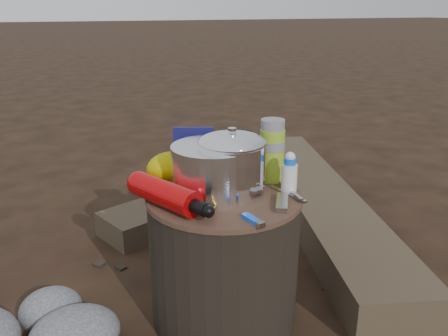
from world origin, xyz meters
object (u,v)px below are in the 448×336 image
object	(u,v)px
stump	(224,257)
log_main	(318,202)
camping_pot	(232,164)
fuel_bottle	(165,194)
thermos	(272,151)
travel_mug	(239,153)

from	to	relation	value
stump	log_main	world-z (taller)	stump
camping_pot	fuel_bottle	distance (m)	0.20
camping_pot	thermos	distance (m)	0.17
camping_pot	thermos	world-z (taller)	thermos
travel_mug	stump	bearing A→B (deg)	-126.13
log_main	fuel_bottle	world-z (taller)	fuel_bottle
stump	thermos	bearing A→B (deg)	17.73
stump	travel_mug	world-z (taller)	travel_mug
fuel_bottle	camping_pot	bearing A→B (deg)	-23.76
camping_pot	travel_mug	bearing A→B (deg)	60.64
fuel_bottle	thermos	world-z (taller)	thermos
travel_mug	fuel_bottle	bearing A→B (deg)	-149.54
log_main	travel_mug	bearing A→B (deg)	-131.67
log_main	camping_pot	distance (m)	0.91
thermos	travel_mug	size ratio (longest dim) A/B	1.42
fuel_bottle	thermos	xyz separation A→B (m)	(0.35, 0.07, 0.06)
fuel_bottle	thermos	distance (m)	0.36
fuel_bottle	stump	bearing A→B (deg)	-19.96
camping_pot	fuel_bottle	xyz separation A→B (m)	(-0.19, -0.01, -0.06)
stump	fuel_bottle	xyz separation A→B (m)	(-0.17, -0.02, 0.24)
stump	log_main	xyz separation A→B (m)	(0.65, 0.49, -0.13)
fuel_bottle	travel_mug	distance (m)	0.33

